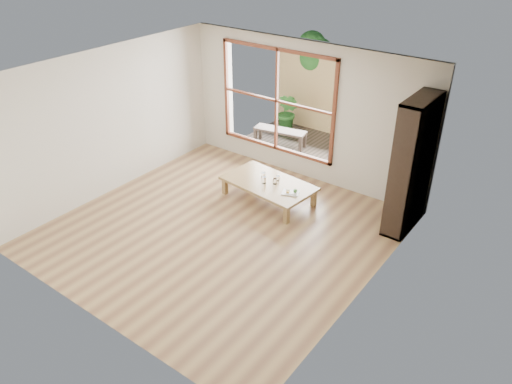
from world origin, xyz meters
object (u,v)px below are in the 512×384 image
Objects in this scene: low_table at (268,184)px; food_tray at (291,192)px; bookshelf at (412,165)px; garden_bench at (280,132)px.

low_table is 5.10× the size of food_tray.
bookshelf is at bearing 22.10° from low_table.
food_tray is 0.28× the size of garden_bench.
bookshelf reaches higher than food_tray.
low_table is at bearing 149.72° from food_tray.
low_table is 1.44× the size of garden_bench.
food_tray is (0.54, -0.09, 0.06)m from low_table.
bookshelf is (2.26, 0.65, 0.79)m from low_table.
food_tray is at bearing -156.79° from bookshelf.
bookshelf is 2.01m from food_tray.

